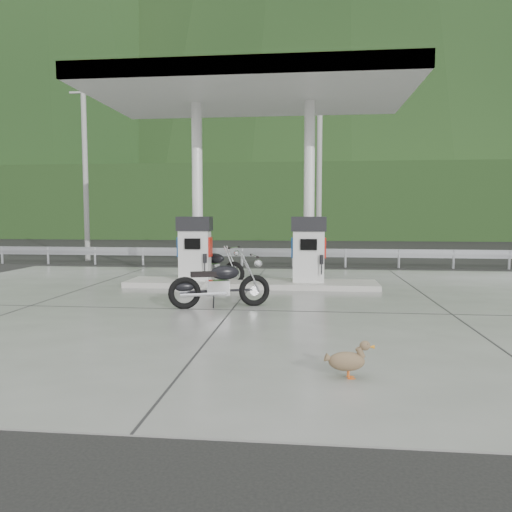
# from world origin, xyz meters

# --- Properties ---
(ground) EXTENTS (160.00, 160.00, 0.00)m
(ground) POSITION_xyz_m (0.00, 0.00, 0.00)
(ground) COLOR black
(ground) RESTS_ON ground
(forecourt_apron) EXTENTS (18.00, 14.00, 0.02)m
(forecourt_apron) POSITION_xyz_m (0.00, 0.00, 0.01)
(forecourt_apron) COLOR slate
(forecourt_apron) RESTS_ON ground
(pump_island) EXTENTS (7.00, 1.40, 0.15)m
(pump_island) POSITION_xyz_m (0.00, 2.50, 0.10)
(pump_island) COLOR #9C9891
(pump_island) RESTS_ON forecourt_apron
(gas_pump_left) EXTENTS (0.95, 0.55, 1.80)m
(gas_pump_left) POSITION_xyz_m (-1.60, 2.50, 1.07)
(gas_pump_left) COLOR silver
(gas_pump_left) RESTS_ON pump_island
(gas_pump_right) EXTENTS (0.95, 0.55, 1.80)m
(gas_pump_right) POSITION_xyz_m (1.60, 2.50, 1.07)
(gas_pump_right) COLOR silver
(gas_pump_right) RESTS_ON pump_island
(canopy_column_left) EXTENTS (0.30, 0.30, 5.00)m
(canopy_column_left) POSITION_xyz_m (-1.60, 2.90, 2.67)
(canopy_column_left) COLOR white
(canopy_column_left) RESTS_ON pump_island
(canopy_column_right) EXTENTS (0.30, 0.30, 5.00)m
(canopy_column_right) POSITION_xyz_m (1.60, 2.90, 2.67)
(canopy_column_right) COLOR white
(canopy_column_right) RESTS_ON pump_island
(canopy_roof) EXTENTS (8.50, 5.00, 0.40)m
(canopy_roof) POSITION_xyz_m (0.00, 2.50, 5.37)
(canopy_roof) COLOR silver
(canopy_roof) RESTS_ON canopy_column_left
(guardrail) EXTENTS (26.00, 0.16, 1.42)m
(guardrail) POSITION_xyz_m (0.00, 8.00, 0.71)
(guardrail) COLOR #A2A5AA
(guardrail) RESTS_ON ground
(road) EXTENTS (60.00, 7.00, 0.01)m
(road) POSITION_xyz_m (0.00, 11.50, 0.00)
(road) COLOR black
(road) RESTS_ON ground
(utility_pole_a) EXTENTS (0.22, 0.22, 8.00)m
(utility_pole_a) POSITION_xyz_m (-8.00, 9.50, 4.00)
(utility_pole_a) COLOR gray
(utility_pole_a) RESTS_ON ground
(utility_pole_b) EXTENTS (0.22, 0.22, 8.00)m
(utility_pole_b) POSITION_xyz_m (2.00, 9.50, 4.00)
(utility_pole_b) COLOR gray
(utility_pole_b) RESTS_ON ground
(tree_band) EXTENTS (80.00, 6.00, 6.00)m
(tree_band) POSITION_xyz_m (0.00, 30.00, 3.00)
(tree_band) COLOR black
(tree_band) RESTS_ON ground
(forested_hills) EXTENTS (100.00, 40.00, 140.00)m
(forested_hills) POSITION_xyz_m (0.00, 60.00, 0.00)
(forested_hills) COLOR black
(forested_hills) RESTS_ON ground
(motorcycle_left) EXTENTS (2.09, 1.25, 0.95)m
(motorcycle_left) POSITION_xyz_m (-1.23, 3.06, 0.49)
(motorcycle_left) COLOR black
(motorcycle_left) RESTS_ON forecourt_apron
(motorcycle_right) EXTENTS (2.18, 1.32, 0.99)m
(motorcycle_right) POSITION_xyz_m (-0.30, -0.72, 0.51)
(motorcycle_right) COLOR black
(motorcycle_right) RESTS_ON forecourt_apron
(duck) EXTENTS (0.57, 0.21, 0.40)m
(duck) POSITION_xyz_m (2.09, -5.17, 0.22)
(duck) COLOR brown
(duck) RESTS_ON forecourt_apron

